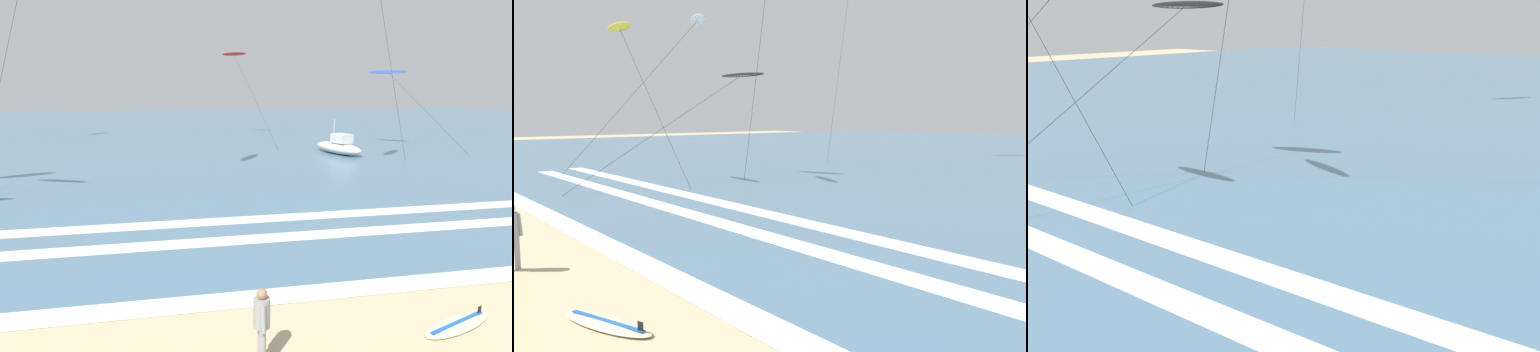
% 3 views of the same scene
% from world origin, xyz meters
% --- Properties ---
extents(wave_foam_shoreline, '(38.68, 0.85, 0.01)m').
position_xyz_m(wave_foam_shoreline, '(-0.48, 9.87, 0.01)').
color(wave_foam_shoreline, white).
rests_on(wave_foam_shoreline, ocean_surface).
extents(wave_foam_mid_break, '(46.61, 0.88, 0.01)m').
position_xyz_m(wave_foam_mid_break, '(0.01, 14.08, 0.01)').
color(wave_foam_mid_break, white).
rests_on(wave_foam_mid_break, ocean_surface).
extents(wave_foam_outer_break, '(51.90, 0.94, 0.01)m').
position_xyz_m(wave_foam_outer_break, '(1.74, 16.31, 0.01)').
color(wave_foam_outer_break, white).
rests_on(wave_foam_outer_break, ocean_surface).
extents(surfboard_near_water, '(2.18, 1.27, 0.25)m').
position_xyz_m(surfboard_near_water, '(3.42, 7.74, 0.05)').
color(surfboard_near_water, beige).
rests_on(surfboard_near_water, ground).
extents(kite_white_high_left, '(7.46, 7.03, 9.07)m').
position_xyz_m(kite_white_high_left, '(-13.30, 19.72, 8.80)').
color(kite_white_high_left, white).
rests_on(kite_white_high_left, ground).
extents(kite_yellow_mid_center, '(7.04, 1.68, 8.69)m').
position_xyz_m(kite_yellow_mid_center, '(-15.98, 16.36, 8.43)').
color(kite_yellow_mid_center, yellow).
rests_on(kite_yellow_mid_center, ground).
extents(kite_black_distant_high, '(4.08, 12.81, 6.36)m').
position_xyz_m(kite_black_distant_high, '(-14.47, 23.53, 6.10)').
color(kite_black_distant_high, black).
rests_on(kite_black_distant_high, ground).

